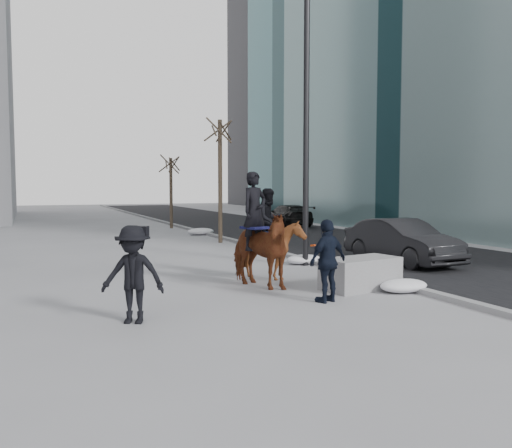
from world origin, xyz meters
name	(u,v)px	position (x,y,z in m)	size (l,w,h in m)	color
ground	(276,292)	(0.00, 0.00, 0.00)	(120.00, 120.00, 0.00)	gray
road	(322,240)	(7.00, 10.00, 0.01)	(8.00, 90.00, 0.01)	black
curb	(239,242)	(3.00, 10.00, 0.06)	(0.25, 90.00, 0.12)	gray
planter	(361,273)	(2.00, -0.44, 0.38)	(1.88, 0.94, 0.75)	gray
car_near	(402,241)	(5.61, 2.63, 0.70)	(1.49, 4.26, 1.40)	black
car_far	(288,215)	(9.27, 18.04, 0.64)	(1.81, 4.44, 1.29)	black
tree_near	(220,175)	(2.40, 10.71, 2.90)	(1.20, 1.20, 5.81)	#3C3224
tree_far	(171,189)	(2.40, 19.16, 2.22)	(1.20, 1.20, 4.45)	#32291D
mounted_left	(257,244)	(-0.17, 0.76, 1.04)	(1.63, 2.36, 2.79)	#4E1A0F
mounted_right	(271,243)	(0.57, 1.53, 0.96)	(1.54, 1.66, 2.38)	#512A10
feeder	(328,261)	(0.55, -1.37, 0.88)	(1.11, 1.00, 1.75)	black
camera_crew	(133,274)	(-3.55, -1.52, 0.89)	(1.31, 1.11, 1.75)	black
lamppost	(302,102)	(2.60, 3.67, 4.99)	(0.25, 2.76, 9.09)	black
snow_piles	(263,248)	(2.70, 6.89, 0.16)	(1.34, 16.46, 0.34)	silver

